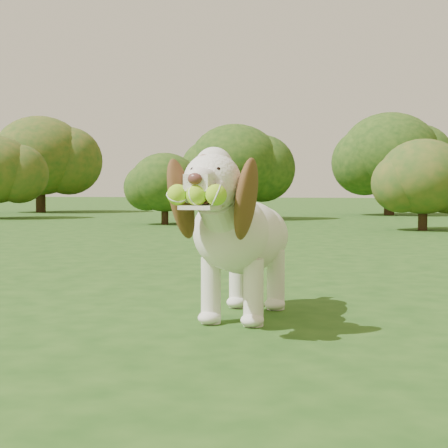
# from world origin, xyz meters

# --- Properties ---
(ground) EXTENTS (80.00, 80.00, 0.00)m
(ground) POSITION_xyz_m (0.00, 0.00, 0.00)
(ground) COLOR #1D4513
(ground) RESTS_ON ground
(dog) EXTENTS (0.41, 1.16, 0.76)m
(dog) POSITION_xyz_m (-0.33, 0.13, 0.40)
(dog) COLOR white
(dog) RESTS_ON ground
(shrub_a) EXTENTS (1.13, 1.13, 1.17)m
(shrub_a) POSITION_xyz_m (-3.34, 7.76, 0.69)
(shrub_a) COLOR #382314
(shrub_a) RESTS_ON ground
(shrub_g) EXTENTS (2.27, 2.27, 2.36)m
(shrub_g) POSITION_xyz_m (-8.15, 12.35, 1.39)
(shrub_g) COLOR #382314
(shrub_g) RESTS_ON ground
(shrub_i) EXTENTS (2.17, 2.17, 2.25)m
(shrub_i) POSITION_xyz_m (0.18, 12.62, 1.32)
(shrub_i) COLOR #382314
(shrub_i) RESTS_ON ground
(shrub_c) EXTENTS (1.24, 1.24, 1.29)m
(shrub_c) POSITION_xyz_m (0.71, 7.14, 0.76)
(shrub_c) COLOR #382314
(shrub_c) RESTS_ON ground
(shrub_b) EXTENTS (1.75, 1.75, 1.81)m
(shrub_b) POSITION_xyz_m (-2.64, 9.81, 1.06)
(shrub_b) COLOR #382314
(shrub_b) RESTS_ON ground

